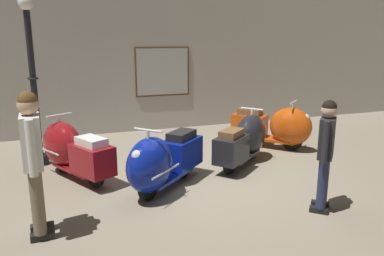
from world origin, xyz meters
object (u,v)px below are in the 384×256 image
object	(u,v)px
scooter_2	(245,139)
lamppost	(33,83)
scooter_1	(161,162)
scooter_0	(71,150)
scooter_3	(278,127)
visitor_1	(326,148)
visitor_0	(33,155)

from	to	relation	value
scooter_2	lamppost	world-z (taller)	lamppost
scooter_1	scooter_0	bearing A→B (deg)	-84.36
scooter_3	visitor_1	bearing A→B (deg)	-61.04
scooter_3	scooter_2	bearing A→B (deg)	-100.68
scooter_3	lamppost	distance (m)	4.84
visitor_1	lamppost	bearing A→B (deg)	0.74
scooter_0	visitor_1	world-z (taller)	visitor_1
scooter_3	lamppost	world-z (taller)	lamppost
scooter_2	visitor_0	xyz separation A→B (m)	(-3.52, -1.62, 0.55)
scooter_1	lamppost	size ratio (longest dim) A/B	0.53
scooter_0	scooter_1	xyz separation A→B (m)	(1.26, -1.11, 0.01)
scooter_0	visitor_0	distance (m)	2.05
lamppost	scooter_1	bearing A→B (deg)	-47.77
scooter_0	scooter_2	distance (m)	3.09
scooter_1	scooter_2	size ratio (longest dim) A/B	1.03
scooter_2	visitor_1	size ratio (longest dim) A/B	1.01
scooter_1	scooter_3	xyz separation A→B (m)	(2.90, 1.45, -0.01)
scooter_2	scooter_3	size ratio (longest dim) A/B	0.98
scooter_0	visitor_0	xyz separation A→B (m)	(-0.44, -1.93, 0.53)
scooter_3	visitor_1	size ratio (longest dim) A/B	1.04
lamppost	visitor_0	size ratio (longest dim) A/B	1.72
scooter_1	visitor_0	size ratio (longest dim) A/B	0.92
scooter_3	scooter_1	bearing A→B (deg)	-104.94
scooter_2	lamppost	bearing A→B (deg)	121.67
visitor_0	visitor_1	xyz separation A→B (m)	(3.61, -0.52, -0.12)
scooter_1	scooter_3	bearing A→B (deg)	163.66
visitor_0	visitor_1	world-z (taller)	visitor_0
scooter_1	visitor_1	distance (m)	2.37
scooter_0	scooter_2	bearing A→B (deg)	-124.26
scooter_0	scooter_2	xyz separation A→B (m)	(3.08, -0.31, -0.02)
visitor_0	lamppost	bearing A→B (deg)	89.18
scooter_0	visitor_1	size ratio (longest dim) A/B	1.13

